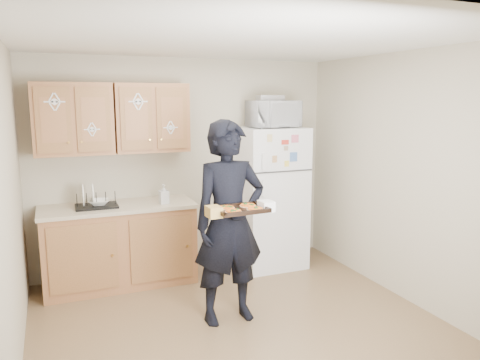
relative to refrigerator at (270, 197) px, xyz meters
name	(u,v)px	position (x,y,z in m)	size (l,w,h in m)	color
floor	(243,329)	(-0.95, -1.43, -0.85)	(3.60, 3.60, 0.00)	brown
ceiling	(243,40)	(-0.95, -1.43, 1.65)	(3.60, 3.60, 0.00)	white
wall_back	(185,165)	(-0.95, 0.37, 0.40)	(3.60, 0.04, 2.50)	#B6AC93
wall_front	(382,259)	(-0.95, -3.23, 0.40)	(3.60, 0.04, 2.50)	#B6AC93
wall_left	(7,212)	(-2.75, -1.43, 0.40)	(0.04, 3.60, 2.50)	#B6AC93
wall_right	(410,179)	(0.85, -1.43, 0.40)	(0.04, 3.60, 2.50)	#B6AC93
refrigerator	(270,197)	(0.00, 0.00, 0.00)	(0.75, 0.70, 1.70)	white
base_cabinet	(120,247)	(-1.80, 0.05, -0.42)	(1.60, 0.60, 0.86)	#9B6335
countertop	(118,207)	(-1.80, 0.05, 0.03)	(1.64, 0.64, 0.04)	#C0A993
upper_cab_left	(73,119)	(-2.20, 0.18, 0.98)	(0.80, 0.33, 0.75)	#9B6335
upper_cab_right	(151,118)	(-1.38, 0.18, 0.98)	(0.80, 0.33, 0.75)	#9B6335
cereal_box	(296,241)	(0.52, 0.24, -0.69)	(0.20, 0.07, 0.32)	gold
person	(229,223)	(-0.98, -1.19, 0.08)	(0.68, 0.44, 1.86)	black
baking_tray	(241,210)	(-0.99, -1.49, 0.26)	(0.42, 0.31, 0.04)	black
pizza_front_left	(233,211)	(-1.09, -1.56, 0.28)	(0.14, 0.14, 0.02)	orange
pizza_front_right	(255,209)	(-0.89, -1.55, 0.28)	(0.14, 0.14, 0.02)	orange
pizza_back_left	(226,207)	(-1.09, -1.42, 0.28)	(0.14, 0.14, 0.02)	orange
pizza_back_right	(248,205)	(-0.90, -1.41, 0.28)	(0.14, 0.14, 0.02)	orange
microwave	(273,114)	(0.01, -0.05, 1.01)	(0.57, 0.38, 0.31)	white
foil_pan	(270,98)	(-0.02, -0.02, 1.19)	(0.29, 0.20, 0.06)	silver
dish_rack	(96,199)	(-2.02, 0.04, 0.14)	(0.43, 0.32, 0.17)	black
bowl	(99,202)	(-1.99, 0.04, 0.10)	(0.23, 0.23, 0.06)	white
soap_bottle	(164,194)	(-1.32, -0.08, 0.16)	(0.10, 0.10, 0.21)	white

